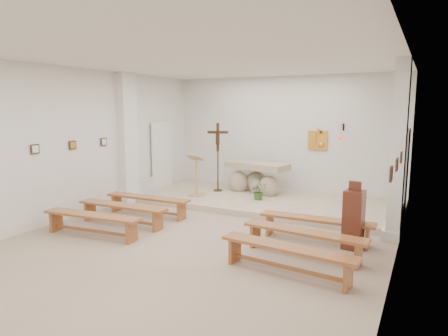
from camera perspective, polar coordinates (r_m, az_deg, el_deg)
The scene contains 29 objects.
ground at distance 7.91m, azimuth -3.86°, elevation -10.44°, with size 7.00×10.00×0.00m, color tan.
wall_left at distance 9.79m, azimuth -21.77°, elevation 3.14°, with size 0.02×10.00×3.50m, color silver.
wall_right at distance 6.46m, azimuth 23.54°, elevation 0.50°, with size 0.02×10.00×3.50m, color silver.
wall_back at distance 12.05m, azimuth 8.42°, elevation 4.58°, with size 7.00×0.02×3.50m, color silver.
ceiling at distance 7.53m, azimuth -4.14°, elevation 15.53°, with size 7.00×10.00×0.02m, color silver.
sanctuary_platform at distance 10.92m, azimuth 5.69°, elevation -4.69°, with size 6.98×3.00×0.15m, color beige.
pilaster_left at distance 11.12m, azimuth -13.58°, elevation 4.10°, with size 0.26×0.55×3.50m, color white.
pilaster_right at distance 8.45m, azimuth 23.66°, elevation 2.25°, with size 0.26×0.55×3.50m, color white.
gold_wall_relief at distance 11.74m, azimuth 13.23°, elevation 3.85°, with size 0.55×0.04×0.55m, color gold.
sanctuary_lamp at distance 11.33m, azimuth 16.39°, elevation 4.37°, with size 0.11×0.36×0.44m.
station_frame_left_front at distance 9.28m, azimuth -25.40°, elevation 2.46°, with size 0.03×0.20×0.20m, color #3A2519.
station_frame_left_mid at distance 9.91m, azimuth -20.82°, elevation 3.08°, with size 0.03×0.20×0.20m, color #3A2519.
station_frame_left_rear at distance 10.60m, azimuth -16.81°, elevation 3.60°, with size 0.03×0.20×0.20m, color #3A2519.
station_frame_right_front at distance 5.67m, azimuth 22.77°, elevation -0.80°, with size 0.03×0.20×0.20m, color #3A2519.
station_frame_right_mid at distance 6.66m, azimuth 23.47°, elevation 0.47°, with size 0.03×0.20×0.20m, color #3A2519.
station_frame_right_rear at distance 7.65m, azimuth 23.99°, elevation 1.41°, with size 0.03×0.20×0.20m, color #3A2519.
radiator_left at distance 11.89m, azimuth -11.35°, elevation -2.75°, with size 0.10×0.85×0.52m, color silver.
radiator_right at distance 9.39m, azimuth 23.76°, elevation -6.37°, with size 0.10×0.85×0.52m, color silver.
altar at distance 11.58m, azimuth 4.62°, elevation -1.68°, with size 1.96×1.10×0.95m.
lectern at distance 11.06m, azimuth -3.98°, elevation -1.03°, with size 0.43×0.37×1.17m.
crucifix_stand at distance 11.60m, azimuth -0.89°, elevation 2.30°, with size 0.59×0.26×1.99m.
potted_plant at distance 10.67m, azimuth 4.99°, elevation -3.32°, with size 0.41×0.36×0.46m, color #2F5A24.
donation_pedestal at distance 7.73m, azimuth 18.01°, elevation -6.98°, with size 0.37×0.37×1.27m.
bench_left_front at distance 9.81m, azimuth -10.86°, elevation -4.69°, with size 2.21×0.42×0.47m.
bench_right_front at distance 8.03m, azimuth 13.05°, elevation -7.75°, with size 2.21×0.40×0.47m.
bench_left_second at distance 9.14m, azimuth -14.34°, elevation -5.78°, with size 2.21×0.40×0.47m.
bench_right_second at distance 7.20m, azimuth 11.27°, elevation -9.62°, with size 2.23×0.57×0.47m.
bench_left_third at distance 8.52m, azimuth -18.35°, elevation -7.02°, with size 2.23×0.53×0.47m.
bench_right_third at distance 6.39m, azimuth 8.99°, elevation -11.95°, with size 2.23×0.59×0.47m.
Camera 1 is at (3.88, -6.39, 2.58)m, focal length 32.00 mm.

